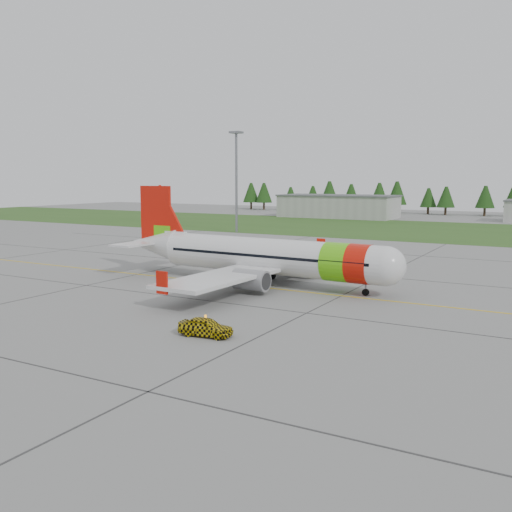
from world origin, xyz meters
The scene contains 9 objects.
ground centered at (0.00, 0.00, 0.00)m, with size 320.00×320.00×0.00m, color gray.
aircraft centered at (0.55, 9.89, 2.93)m, with size 33.54×30.86×10.16m.
follow_me_car centered at (6.63, -9.75, 1.97)m, with size 1.58×1.34×3.94m, color yellow.
service_van centered at (-40.64, 46.72, 2.07)m, with size 1.45×1.37×4.15m, color silver.
grass_strip centered at (0.00, 82.00, 0.01)m, with size 320.00×50.00×0.03m, color #30561E.
taxi_guideline centered at (0.00, 8.00, 0.01)m, with size 120.00×0.25×0.02m, color gold.
hangar_west centered at (-30.00, 110.00, 3.00)m, with size 32.00×14.00×6.00m, color #A8A8A3.
floodlight_mast centered at (-32.00, 58.00, 10.00)m, with size 0.50×0.50×20.00m, color slate.
treeline centered at (0.00, 138.00, 5.00)m, with size 160.00×8.00×10.00m, color #1C3F14, non-canonical shape.
Camera 1 is at (28.85, -42.02, 11.04)m, focal length 40.00 mm.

